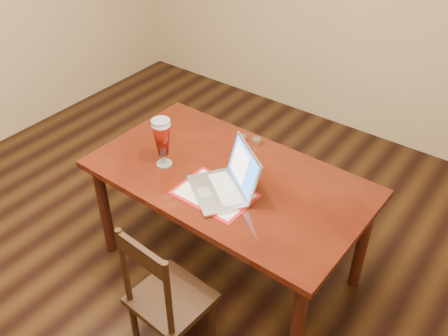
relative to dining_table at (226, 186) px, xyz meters
The scene contains 4 objects.
ground 0.84m from the dining_table, 126.57° to the right, with size 5.00×5.00×0.00m, color black.
room_shell 1.18m from the dining_table, 126.57° to the right, with size 4.51×5.01×2.71m.
dining_table is the anchor object (origin of this frame).
dining_chair 0.74m from the dining_table, 80.21° to the right, with size 0.41×0.39×0.91m.
Camera 1 is at (1.65, -1.45, 2.54)m, focal length 40.00 mm.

